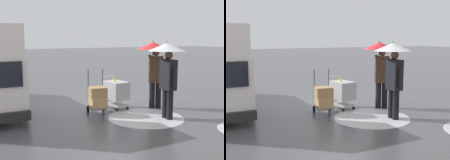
% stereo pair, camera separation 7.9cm
% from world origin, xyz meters
% --- Properties ---
extents(ground_plane, '(90.00, 90.00, 0.00)m').
position_xyz_m(ground_plane, '(0.00, 0.00, 0.00)').
color(ground_plane, '#4C4C51').
extents(slush_patch_near_cluster, '(2.16, 2.16, 0.01)m').
position_xyz_m(slush_patch_near_cluster, '(-0.18, 2.15, 0.00)').
color(slush_patch_near_cluster, silver).
rests_on(slush_patch_near_cluster, ground).
extents(shopping_cart_vendor, '(0.68, 0.90, 1.04)m').
position_xyz_m(shopping_cart_vendor, '(0.08, 0.83, 0.57)').
color(shopping_cart_vendor, '#B2B2B7').
rests_on(shopping_cart_vendor, ground).
extents(hand_dolly_boxes, '(0.63, 0.78, 1.32)m').
position_xyz_m(hand_dolly_boxes, '(0.88, 1.19, 0.49)').
color(hand_dolly_boxes, '#515156').
rests_on(hand_dolly_boxes, ground).
extents(pedestrian_pink_side, '(1.04, 1.04, 2.15)m').
position_xyz_m(pedestrian_pink_side, '(-1.07, 1.23, 1.57)').
color(pedestrian_pink_side, black).
rests_on(pedestrian_pink_side, ground).
extents(pedestrian_black_side, '(1.04, 1.04, 2.15)m').
position_xyz_m(pedestrian_black_side, '(-0.68, 2.43, 1.58)').
color(pedestrian_black_side, black).
rests_on(pedestrian_black_side, ground).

